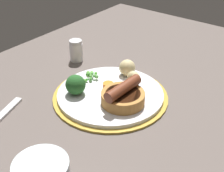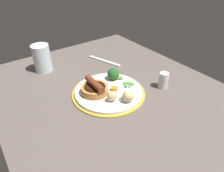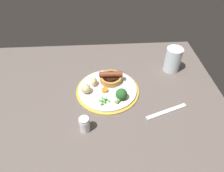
{
  "view_description": "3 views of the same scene",
  "coord_description": "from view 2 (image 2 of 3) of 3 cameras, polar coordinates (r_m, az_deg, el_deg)",
  "views": [
    {
      "loc": [
        54.81,
        39.88,
        44.94
      ],
      "look_at": [
        7.12,
        3.1,
        7.28
      ],
      "focal_mm": 50.0,
      "sensor_mm": 36.0,
      "label": 1
    },
    {
      "loc": [
        -44.02,
        36.64,
        47.65
      ],
      "look_at": [
        4.68,
        0.95,
        6.68
      ],
      "focal_mm": 32.0,
      "sensor_mm": 36.0,
      "label": 2
    },
    {
      "loc": [
        3.78,
        -60.72,
        64.5
      ],
      "look_at": [
        7.74,
        0.8,
        6.55
      ],
      "focal_mm": 32.0,
      "sensor_mm": 36.0,
      "label": 3
    }
  ],
  "objects": [
    {
      "name": "pea_pile",
      "position": [
        0.77,
        4.6,
        0.73
      ],
      "size": [
        4.71,
        4.25,
        1.72
      ],
      "color": "#53B34C",
      "rests_on": "dinner_plate"
    },
    {
      "name": "sausage_pudding",
      "position": [
        0.73,
        -4.94,
        -0.69
      ],
      "size": [
        10.38,
        9.84,
        5.14
      ],
      "rotation": [
        0.0,
        0.0,
        3.1
      ],
      "color": "#AD7538",
      "rests_on": "dinner_plate"
    },
    {
      "name": "dinner_plate",
      "position": [
        0.75,
        -0.98,
        -1.72
      ],
      "size": [
        27.49,
        27.49,
        1.4
      ],
      "color": "#B79333",
      "rests_on": "dining_table"
    },
    {
      "name": "potato_chunk_0",
      "position": [
        0.69,
        4.91,
        -2.73
      ],
      "size": [
        5.64,
        5.68,
        4.23
      ],
      "primitive_type": "ellipsoid",
      "rotation": [
        0.0,
        0.0,
        2.13
      ],
      "color": "#CCB77F",
      "rests_on": "dinner_plate"
    },
    {
      "name": "carrot_slice_0",
      "position": [
        0.75,
        0.89,
        -0.71
      ],
      "size": [
        3.7,
        3.7,
        1.28
      ],
      "primitive_type": "cylinder",
      "rotation": [
        0.0,
        0.0,
        0.84
      ],
      "color": "orange",
      "rests_on": "dinner_plate"
    },
    {
      "name": "dining_table",
      "position": [
        0.74,
        2.77,
        -4.75
      ],
      "size": [
        110.0,
        80.0,
        3.0
      ],
      "primitive_type": "cube",
      "color": "#564C47",
      "rests_on": "ground"
    },
    {
      "name": "broccoli_floret_near",
      "position": [
        0.8,
        0.49,
        3.41
      ],
      "size": [
        5.43,
        5.9,
        4.75
      ],
      "rotation": [
        0.0,
        0.0,
        0.9
      ],
      "color": "#235623",
      "rests_on": "dinner_plate"
    },
    {
      "name": "fork",
      "position": [
        0.98,
        -2.25,
        7.18
      ],
      "size": [
        17.53,
        7.41,
        0.6
      ],
      "primitive_type": "cube",
      "rotation": [
        0.0,
        0.0,
        0.33
      ],
      "color": "silver",
      "rests_on": "dining_table"
    },
    {
      "name": "potato_chunk_1",
      "position": [
        0.68,
        0.21,
        -3.06
      ],
      "size": [
        3.51,
        4.2,
        3.87
      ],
      "primitive_type": "ellipsoid",
      "rotation": [
        0.0,
        0.0,
        1.37
      ],
      "color": "#CCB77F",
      "rests_on": "dinner_plate"
    },
    {
      "name": "drinking_glass",
      "position": [
        0.93,
        -19.37,
        7.53
      ],
      "size": [
        7.57,
        7.57,
        11.87
      ],
      "primitive_type": "cylinder",
      "color": "silver",
      "rests_on": "dining_table"
    },
    {
      "name": "salt_shaker",
      "position": [
        0.8,
        14.46,
        1.59
      ],
      "size": [
        3.79,
        3.79,
        6.3
      ],
      "color": "silver",
      "rests_on": "dining_table"
    }
  ]
}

